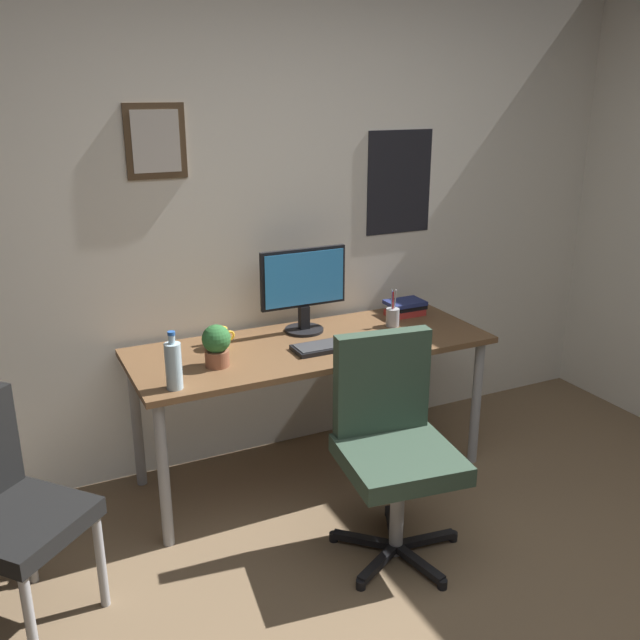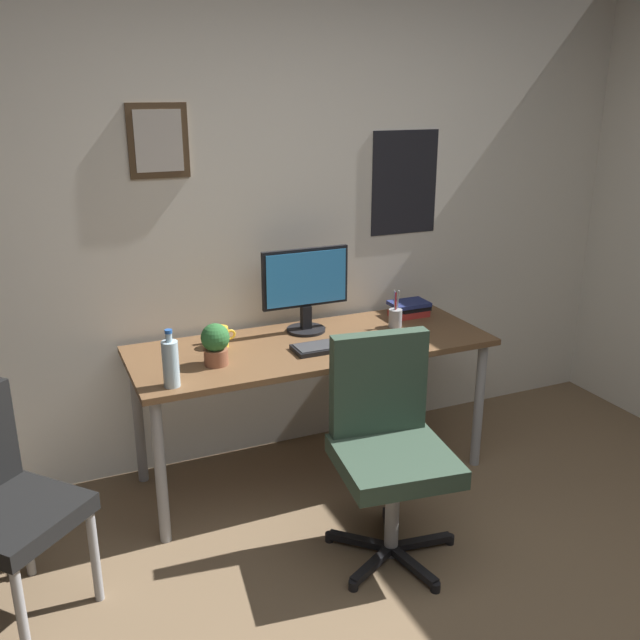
# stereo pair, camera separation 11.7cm
# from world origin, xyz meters

# --- Properties ---
(wall_back) EXTENTS (4.40, 0.10, 2.60)m
(wall_back) POSITION_xyz_m (-0.00, 2.15, 1.30)
(wall_back) COLOR silver
(wall_back) RESTS_ON ground_plane
(desk) EXTENTS (1.78, 0.67, 0.72)m
(desk) POSITION_xyz_m (0.03, 1.73, 0.65)
(desk) COLOR brown
(desk) RESTS_ON ground_plane
(office_chair) EXTENTS (0.57, 0.57, 0.95)m
(office_chair) POSITION_xyz_m (0.08, 1.05, 0.53)
(office_chair) COLOR #334738
(office_chair) RESTS_ON ground_plane
(side_chair) EXTENTS (0.59, 0.59, 0.88)m
(side_chair) POSITION_xyz_m (-1.42, 1.25, 0.50)
(side_chair) COLOR black
(side_chair) RESTS_ON ground_plane
(monitor) EXTENTS (0.46, 0.20, 0.43)m
(monitor) POSITION_xyz_m (0.07, 1.91, 0.96)
(monitor) COLOR black
(monitor) RESTS_ON desk
(keyboard) EXTENTS (0.43, 0.15, 0.03)m
(keyboard) POSITION_xyz_m (0.11, 1.63, 0.73)
(keyboard) COLOR black
(keyboard) RESTS_ON desk
(computer_mouse) EXTENTS (0.06, 0.11, 0.04)m
(computer_mouse) POSITION_xyz_m (0.41, 1.61, 0.74)
(computer_mouse) COLOR black
(computer_mouse) RESTS_ON desk
(water_bottle) EXTENTS (0.07, 0.07, 0.25)m
(water_bottle) POSITION_xyz_m (-0.72, 1.49, 0.83)
(water_bottle) COLOR silver
(water_bottle) RESTS_ON desk
(coffee_mug_near) EXTENTS (0.12, 0.09, 0.10)m
(coffee_mug_near) POSITION_xyz_m (-0.40, 1.87, 0.77)
(coffee_mug_near) COLOR yellow
(coffee_mug_near) RESTS_ON desk
(potted_plant) EXTENTS (0.13, 0.13, 0.20)m
(potted_plant) POSITION_xyz_m (-0.48, 1.65, 0.83)
(potted_plant) COLOR brown
(potted_plant) RESTS_ON desk
(pen_cup) EXTENTS (0.07, 0.07, 0.20)m
(pen_cup) POSITION_xyz_m (0.53, 1.78, 0.78)
(pen_cup) COLOR #9EA0A5
(pen_cup) RESTS_ON desk
(book_stack_left) EXTENTS (0.22, 0.15, 0.08)m
(book_stack_left) POSITION_xyz_m (0.69, 1.91, 0.76)
(book_stack_left) COLOR #B22D28
(book_stack_left) RESTS_ON desk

